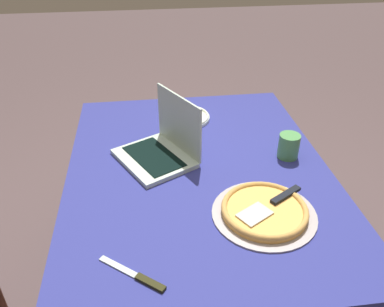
# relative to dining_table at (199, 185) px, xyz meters

# --- Properties ---
(ground_plane) EXTENTS (12.00, 12.00, 0.00)m
(ground_plane) POSITION_rel_dining_table_xyz_m (0.00, 0.00, -0.67)
(ground_plane) COLOR #4F3E3F
(dining_table) EXTENTS (1.30, 0.99, 0.75)m
(dining_table) POSITION_rel_dining_table_xyz_m (0.00, 0.00, 0.00)
(dining_table) COLOR navy
(dining_table) RESTS_ON ground_plane
(laptop) EXTENTS (0.37, 0.35, 0.25)m
(laptop) POSITION_rel_dining_table_xyz_m (0.10, 0.13, 0.13)
(laptop) COLOR #AEC3B3
(laptop) RESTS_ON dining_table
(pizza_plate) EXTENTS (0.22, 0.22, 0.04)m
(pizza_plate) POSITION_rel_dining_table_xyz_m (0.41, 0.00, 0.09)
(pizza_plate) COLOR white
(pizza_plate) RESTS_ON dining_table
(pizza_tray) EXTENTS (0.34, 0.34, 0.04)m
(pizza_tray) POSITION_rel_dining_table_xyz_m (-0.28, -0.17, 0.09)
(pizza_tray) COLOR #A0999A
(pizza_tray) RESTS_ON dining_table
(table_knife) EXTENTS (0.15, 0.18, 0.01)m
(table_knife) POSITION_rel_dining_table_xyz_m (-0.49, 0.24, 0.08)
(table_knife) COLOR #B5C5C1
(table_knife) RESTS_ON dining_table
(drink_cup) EXTENTS (0.08, 0.08, 0.10)m
(drink_cup) POSITION_rel_dining_table_xyz_m (0.04, -0.36, 0.13)
(drink_cup) COLOR #4C8E4C
(drink_cup) RESTS_ON dining_table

